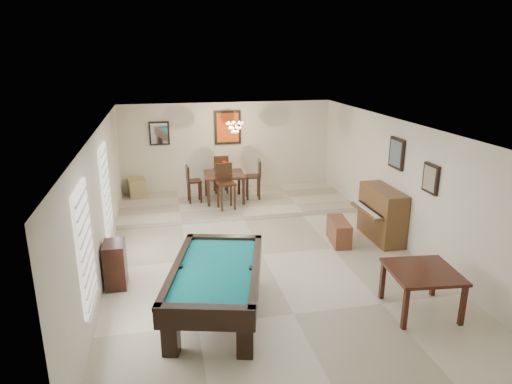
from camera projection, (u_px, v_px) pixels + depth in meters
name	position (u px, v px, depth m)	size (l,w,h in m)	color
ground_plane	(262.00, 255.00, 9.25)	(6.00, 9.00, 0.02)	beige
wall_back	(228.00, 148.00, 13.08)	(6.00, 0.04, 2.60)	silver
wall_front	(360.00, 321.00, 4.66)	(6.00, 0.04, 2.60)	silver
wall_left	(101.00, 204.00, 8.27)	(0.04, 9.00, 2.60)	silver
wall_right	(403.00, 185.00, 9.46)	(0.04, 9.00, 2.60)	silver
ceiling	(263.00, 127.00, 8.49)	(6.00, 9.00, 0.04)	white
dining_step	(236.00, 202.00, 12.27)	(6.00, 2.50, 0.12)	beige
window_left_front	(85.00, 247.00, 6.19)	(0.06, 1.00, 1.70)	white
window_left_rear	(106.00, 189.00, 8.81)	(0.06, 1.00, 1.70)	white
pool_table	(216.00, 292.00, 7.00)	(1.31, 2.42, 0.81)	black
square_table	(421.00, 291.00, 7.14)	(1.03, 1.03, 0.71)	black
upright_piano	(376.00, 214.00, 9.86)	(0.77, 1.37, 1.14)	brown
piano_bench	(339.00, 232.00, 9.78)	(0.35, 0.89, 0.50)	brown
apothecary_chest	(115.00, 265.00, 7.91)	(0.36, 0.54, 0.81)	black
dining_table	(224.00, 185.00, 12.15)	(1.04, 1.04, 0.86)	black
flower_vase	(224.00, 165.00, 11.99)	(0.14, 0.14, 0.24)	#A51A0E
dining_chair_south	(226.00, 187.00, 11.44)	(0.42, 0.42, 1.15)	black
dining_chair_north	(221.00, 174.00, 12.82)	(0.40, 0.40, 1.09)	black
dining_chair_west	(194.00, 184.00, 12.00)	(0.37, 0.37, 0.99)	black
dining_chair_east	(253.00, 179.00, 12.29)	(0.39, 0.39, 1.06)	black
corner_bench	(137.00, 188.00, 12.53)	(0.44, 0.55, 0.49)	#A18B57
chandelier	(235.00, 123.00, 11.60)	(0.44, 0.44, 0.60)	#FFE5B2
back_painting	(228.00, 127.00, 12.86)	(0.75, 0.06, 0.95)	#D84C14
back_mirror	(159.00, 133.00, 12.52)	(0.55, 0.06, 0.65)	white
right_picture_upper	(397.00, 153.00, 9.56)	(0.06, 0.55, 0.65)	slate
right_picture_lower	(431.00, 179.00, 8.40)	(0.06, 0.45, 0.55)	gray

